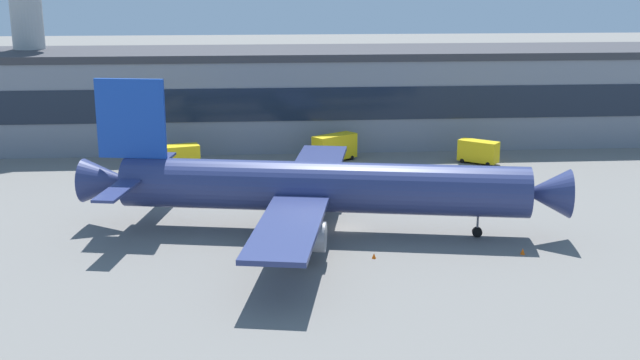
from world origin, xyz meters
The scene contains 9 objects.
ground_plane centered at (0.00, 0.00, 0.00)m, with size 600.00×600.00×0.00m, color slate.
terminal_building centered at (0.00, 49.23, 7.98)m, with size 157.29×20.02×15.91m.
airliner centered at (-3.66, -0.63, 5.23)m, with size 54.53×46.65×17.02m.
control_tower centered at (-48.25, 53.18, 22.85)m, with size 9.98×9.98×37.15m.
catering_truck centered at (1.80, 33.86, 2.29)m, with size 7.38×6.28×4.15m.
stair_truck centered at (23.64, 30.59, 1.98)m, with size 6.19×5.62×3.55m.
fuel_truck centered at (-22.81, 31.43, 1.88)m, with size 8.84×4.89×3.35m.
traffic_cone_0 centered at (17.33, -9.88, 0.32)m, with size 0.51×0.51×0.63m, color #F2590C.
traffic_cone_1 centered at (1.74, -9.89, 0.28)m, with size 0.45×0.45×0.56m, color #F2590C.
Camera 1 is at (-9.79, -85.70, 28.24)m, focal length 44.50 mm.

